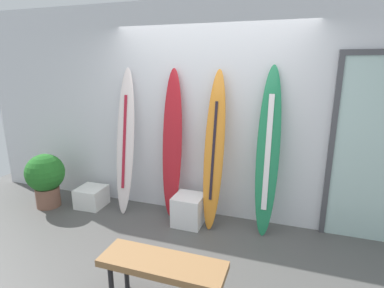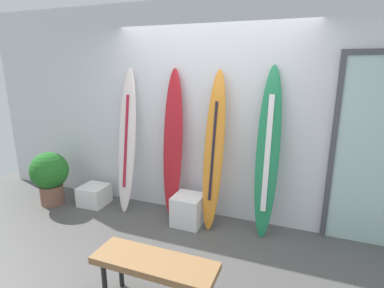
{
  "view_description": "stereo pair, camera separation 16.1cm",
  "coord_description": "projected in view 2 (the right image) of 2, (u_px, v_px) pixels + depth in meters",
  "views": [
    {
      "loc": [
        1.05,
        -2.55,
        2.02
      ],
      "look_at": [
        -0.14,
        0.95,
        1.05
      ],
      "focal_mm": 28.45,
      "sensor_mm": 36.0,
      "label": 1
    },
    {
      "loc": [
        1.2,
        -2.49,
        2.02
      ],
      "look_at": [
        -0.14,
        0.95,
        1.05
      ],
      "focal_mm": 28.45,
      "sensor_mm": 36.0,
      "label": 2
    }
  ],
  "objects": [
    {
      "name": "potted_plant",
      "position": [
        50.0,
        174.0,
        4.45
      ],
      "size": [
        0.54,
        0.54,
        0.79
      ],
      "color": "brown",
      "rests_on": "ground"
    },
    {
      "name": "surfboard_sunset",
      "position": [
        214.0,
        152.0,
        3.73
      ],
      "size": [
        0.26,
        0.43,
        1.97
      ],
      "color": "orange",
      "rests_on": "ground"
    },
    {
      "name": "ground",
      "position": [
        172.0,
        265.0,
        3.18
      ],
      "size": [
        8.0,
        8.0,
        0.04
      ],
      "primitive_type": "cube",
      "color": "#4E4D4B"
    },
    {
      "name": "surfboard_crimson",
      "position": [
        173.0,
        145.0,
        4.01
      ],
      "size": [
        0.28,
        0.27,
        1.98
      ],
      "color": "#B31B24",
      "rests_on": "ground"
    },
    {
      "name": "display_block_center",
      "position": [
        94.0,
        195.0,
        4.5
      ],
      "size": [
        0.39,
        0.39,
        0.28
      ],
      "color": "white",
      "rests_on": "ground"
    },
    {
      "name": "bench",
      "position": [
        154.0,
        266.0,
        2.5
      ],
      "size": [
        1.05,
        0.34,
        0.47
      ],
      "color": "olive",
      "rests_on": "ground"
    },
    {
      "name": "surfboard_ivory",
      "position": [
        127.0,
        141.0,
        4.18
      ],
      "size": [
        0.27,
        0.42,
        1.98
      ],
      "color": "silver",
      "rests_on": "ground"
    },
    {
      "name": "display_block_left",
      "position": [
        188.0,
        210.0,
        3.93
      ],
      "size": [
        0.37,
        0.37,
        0.39
      ],
      "color": "white",
      "rests_on": "ground"
    },
    {
      "name": "surfboard_emerald",
      "position": [
        268.0,
        154.0,
        3.54
      ],
      "size": [
        0.28,
        0.37,
        2.02
      ],
      "color": "#217F50",
      "rests_on": "ground"
    },
    {
      "name": "wall_back",
      "position": [
        212.0,
        113.0,
        3.99
      ],
      "size": [
        7.2,
        0.2,
        2.8
      ],
      "primitive_type": "cube",
      "color": "silver",
      "rests_on": "ground"
    }
  ]
}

